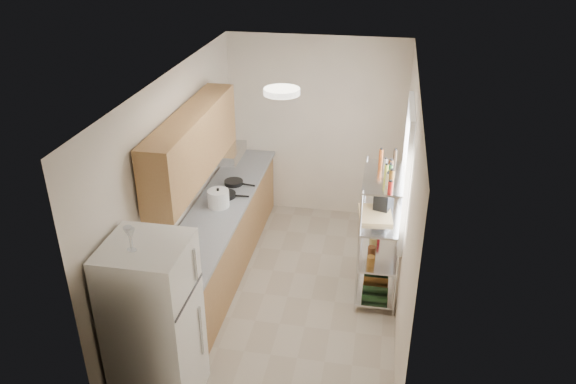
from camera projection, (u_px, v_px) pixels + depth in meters
name	position (u px, v px, depth m)	size (l,w,h in m)	color
room	(288.00, 199.00, 6.00)	(2.52, 4.42, 2.62)	#AB9E8A
counter_run	(221.00, 237.00, 6.92)	(0.63, 3.51, 0.90)	#A37A45
upper_cabinets	(193.00, 144.00, 6.03)	(0.33, 2.20, 0.72)	#A37A45
range_hood	(221.00, 152.00, 6.91)	(0.50, 0.60, 0.12)	#B7BABC
window	(406.00, 173.00, 6.00)	(0.06, 1.00, 1.46)	white
bakers_rack	(382.00, 209.00, 6.19)	(0.45, 0.90, 1.73)	silver
ceiling_dome	(282.00, 91.00, 5.17)	(0.34, 0.34, 0.06)	white
refrigerator	(155.00, 326.00, 4.88)	(0.68, 0.68, 1.66)	white
wine_glass_a	(132.00, 240.00, 4.39)	(0.07, 0.07, 0.20)	silver
wine_glass_b	(129.00, 238.00, 4.40)	(0.07, 0.07, 0.21)	silver
rice_cooker	(218.00, 198.00, 6.65)	(0.26, 0.26, 0.21)	white
frying_pan_large	(225.00, 195.00, 6.91)	(0.27, 0.27, 0.05)	black
frying_pan_small	(234.00, 182.00, 7.22)	(0.24, 0.24, 0.05)	black
cutting_board	(375.00, 215.00, 6.25)	(0.36, 0.47, 0.03)	tan
espresso_machine	(384.00, 198.00, 6.33)	(0.17, 0.25, 0.29)	black
storage_bag	(376.00, 235.00, 6.62)	(0.09, 0.12, 0.14)	red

